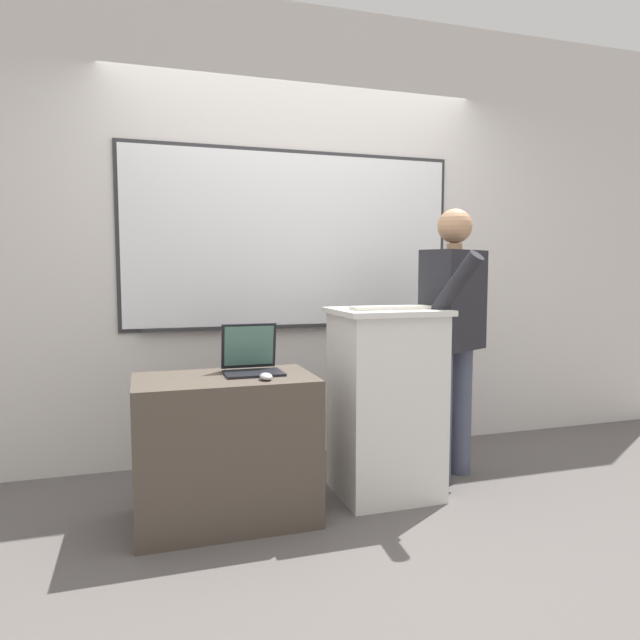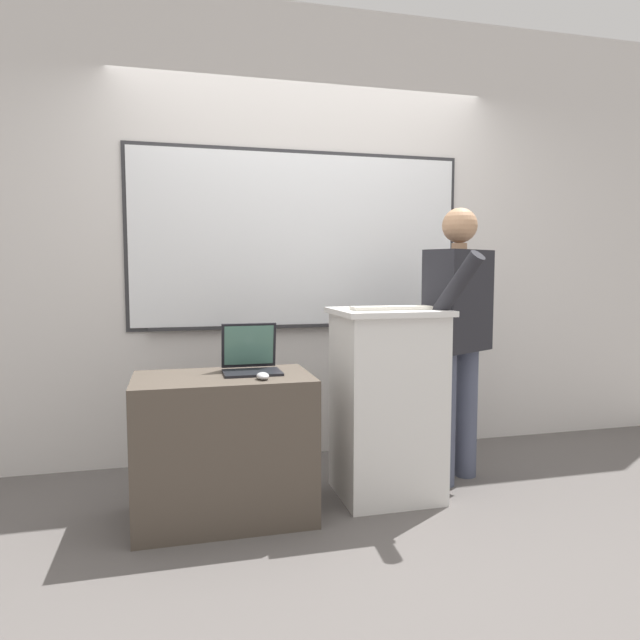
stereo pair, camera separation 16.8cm
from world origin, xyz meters
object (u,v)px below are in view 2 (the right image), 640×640
Objects in this scene: lectern_podium at (387,403)px; computer_mouse_by_laptop at (263,376)px; laptop at (250,357)px; wireless_keyboard at (391,308)px; person_presenter at (458,326)px; side_desk at (224,447)px.

lectern_podium is 0.79m from computer_mouse_by_laptop.
wireless_keyboard is (0.75, -0.08, 0.25)m from laptop.
lectern_podium reaches higher than computer_mouse_by_laptop.
lectern_podium is 3.58× the size of laptop.
wireless_keyboard is (-0.49, -0.17, 0.13)m from person_presenter.
lectern_podium is 0.54m from wireless_keyboard.
person_presenter is (1.39, 0.17, 0.57)m from side_desk.
laptop is at bearing 97.42° from computer_mouse_by_laptop.
laptop is at bearing 29.82° from side_desk.
laptop is at bearing 156.09° from person_presenter.
lectern_podium is 2.41× the size of wireless_keyboard.
wireless_keyboard is 0.80m from computer_mouse_by_laptop.
wireless_keyboard is at bearing -94.95° from lectern_podium.
side_desk is 2.03× the size of wireless_keyboard.
side_desk is 3.02× the size of laptop.
wireless_keyboard is (0.90, 0.00, 0.69)m from side_desk.
side_desk is at bearing -179.72° from wireless_keyboard.
side_desk is 0.48m from laptop.
person_presenter is 5.53× the size of laptop.
laptop is at bearing 178.81° from lectern_podium.
computer_mouse_by_laptop is (0.18, -0.15, 0.38)m from side_desk.
wireless_keyboard reaches higher than computer_mouse_by_laptop.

